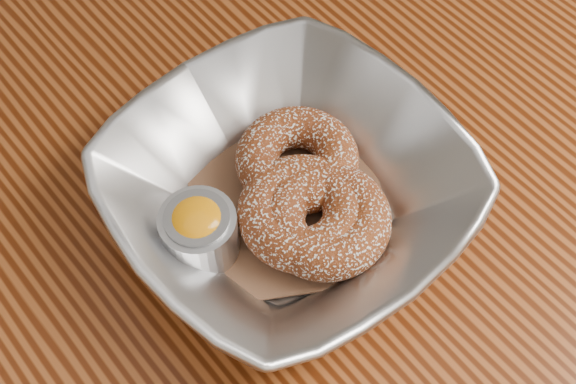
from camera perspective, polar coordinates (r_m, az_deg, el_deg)
table at (r=0.66m, az=-0.86°, el=-11.84°), size 1.20×0.80×0.75m
serving_bowl at (r=0.58m, az=-0.00°, el=0.06°), size 0.25×0.25×0.06m
parchment at (r=0.60m, az=0.00°, el=-1.07°), size 0.20×0.20×0.00m
donut_back at (r=0.60m, az=0.65°, el=2.33°), size 0.10×0.10×0.03m
donut_front at (r=0.58m, az=1.08°, el=-1.48°), size 0.11×0.11×0.03m
donut_extra at (r=0.58m, az=2.65°, el=-1.99°), size 0.11×0.11×0.03m
ramekin at (r=0.57m, az=-6.35°, el=-2.76°), size 0.06×0.06×0.05m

